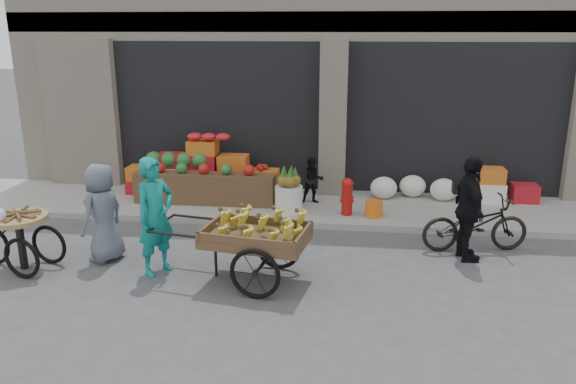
# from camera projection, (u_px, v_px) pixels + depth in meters

# --- Properties ---
(ground) EXTENTS (80.00, 80.00, 0.00)m
(ground) POSITION_uv_depth(u_px,v_px,m) (313.00, 310.00, 7.21)
(ground) COLOR #424244
(ground) RESTS_ON ground
(sidewalk) EXTENTS (18.00, 2.20, 0.12)m
(sidewalk) POSITION_uv_depth(u_px,v_px,m) (329.00, 208.00, 11.10)
(sidewalk) COLOR gray
(sidewalk) RESTS_ON ground
(building) EXTENTS (14.00, 6.45, 7.00)m
(building) POSITION_uv_depth(u_px,v_px,m) (340.00, 32.00, 13.91)
(building) COLOR beige
(building) RESTS_ON ground
(fruit_display) EXTENTS (3.10, 1.12, 1.24)m
(fruit_display) POSITION_uv_depth(u_px,v_px,m) (209.00, 171.00, 11.48)
(fruit_display) COLOR #A8171F
(fruit_display) RESTS_ON sidewalk
(pineapple_bin) EXTENTS (0.52, 0.52, 0.50)m
(pineapple_bin) POSITION_uv_depth(u_px,v_px,m) (289.00, 199.00, 10.62)
(pineapple_bin) COLOR silver
(pineapple_bin) RESTS_ON sidewalk
(fire_hydrant) EXTENTS (0.22, 0.22, 0.71)m
(fire_hydrant) POSITION_uv_depth(u_px,v_px,m) (347.00, 195.00, 10.41)
(fire_hydrant) COLOR #A5140F
(fire_hydrant) RESTS_ON sidewalk
(orange_bucket) EXTENTS (0.32, 0.32, 0.30)m
(orange_bucket) POSITION_uv_depth(u_px,v_px,m) (374.00, 209.00, 10.37)
(orange_bucket) COLOR orange
(orange_bucket) RESTS_ON sidewalk
(right_bay_goods) EXTENTS (3.35, 0.60, 0.70)m
(right_bay_goods) POSITION_uv_depth(u_px,v_px,m) (461.00, 187.00, 11.27)
(right_bay_goods) COLOR silver
(right_bay_goods) RESTS_ON sidewalk
(seated_person) EXTENTS (0.51, 0.43, 0.93)m
(seated_person) POSITION_uv_depth(u_px,v_px,m) (312.00, 180.00, 11.09)
(seated_person) COLOR black
(seated_person) RESTS_ON sidewalk
(banana_cart) EXTENTS (2.54, 1.36, 1.01)m
(banana_cart) POSITION_uv_depth(u_px,v_px,m) (252.00, 233.00, 7.84)
(banana_cart) COLOR brown
(banana_cart) RESTS_ON ground
(vendor_woman) EXTENTS (0.69, 0.76, 1.75)m
(vendor_woman) POSITION_uv_depth(u_px,v_px,m) (155.00, 216.00, 8.10)
(vendor_woman) COLOR #107B76
(vendor_woman) RESTS_ON ground
(tricycle_cart) EXTENTS (1.46, 0.99, 0.95)m
(tricycle_cart) POSITION_uv_depth(u_px,v_px,m) (19.00, 233.00, 8.31)
(tricycle_cart) COLOR #9E7F51
(tricycle_cart) RESTS_ON ground
(vendor_grey) EXTENTS (0.73, 0.88, 1.54)m
(vendor_grey) POSITION_uv_depth(u_px,v_px,m) (103.00, 213.00, 8.57)
(vendor_grey) COLOR slate
(vendor_grey) RESTS_ON ground
(bicycle) EXTENTS (1.79, 0.89, 0.90)m
(bicycle) POSITION_uv_depth(u_px,v_px,m) (475.00, 224.00, 9.03)
(bicycle) COLOR black
(bicycle) RESTS_ON ground
(cyclist) EXTENTS (0.57, 1.03, 1.66)m
(cyclist) POSITION_uv_depth(u_px,v_px,m) (469.00, 209.00, 8.56)
(cyclist) COLOR black
(cyclist) RESTS_ON ground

